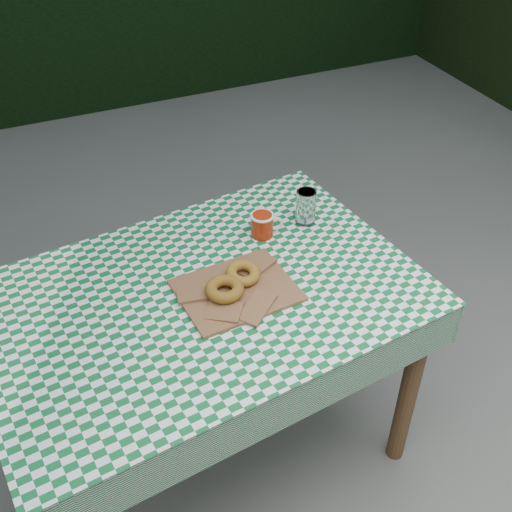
# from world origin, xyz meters

# --- Properties ---
(ground) EXTENTS (60.00, 60.00, 0.00)m
(ground) POSITION_xyz_m (0.00, 0.00, 0.00)
(ground) COLOR #585853
(ground) RESTS_ON ground
(table) EXTENTS (1.32, 0.96, 0.75)m
(table) POSITION_xyz_m (-0.05, -0.04, 0.38)
(table) COLOR brown
(table) RESTS_ON ground
(tablecloth) EXTENTS (1.34, 0.99, 0.01)m
(tablecloth) POSITION_xyz_m (-0.05, -0.04, 0.75)
(tablecloth) COLOR #0E5C2C
(tablecloth) RESTS_ON table
(paper_bag) EXTENTS (0.34, 0.28, 0.02)m
(paper_bag) POSITION_xyz_m (0.04, -0.07, 0.76)
(paper_bag) COLOR brown
(paper_bag) RESTS_ON tablecloth
(bagel_front) EXTENTS (0.13, 0.13, 0.03)m
(bagel_front) POSITION_xyz_m (0.00, -0.08, 0.79)
(bagel_front) COLOR brown
(bagel_front) RESTS_ON paper_bag
(bagel_back) EXTENTS (0.12, 0.12, 0.03)m
(bagel_back) POSITION_xyz_m (0.08, -0.04, 0.79)
(bagel_back) COLOR #96671F
(bagel_back) RESTS_ON paper_bag
(coffee_mug) EXTENTS (0.17, 0.17, 0.08)m
(coffee_mug) POSITION_xyz_m (0.22, 0.15, 0.80)
(coffee_mug) COLOR #972009
(coffee_mug) RESTS_ON tablecloth
(drinking_glass) EXTENTS (0.08, 0.08, 0.12)m
(drinking_glass) POSITION_xyz_m (0.38, 0.16, 0.81)
(drinking_glass) COLOR white
(drinking_glass) RESTS_ON tablecloth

